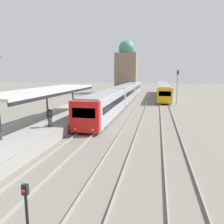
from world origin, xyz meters
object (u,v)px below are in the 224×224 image
at_px(train_near, 124,93).
at_px(signal_post_near, 26,202).
at_px(signal_mast_far, 177,84).
at_px(person_on_platform, 50,115).
at_px(train_far, 163,90).

xyz_separation_m(train_near, signal_post_near, (1.83, -33.39, -0.65)).
bearing_deg(train_near, signal_mast_far, -11.27).
bearing_deg(person_on_platform, signal_post_near, -66.58).
bearing_deg(train_far, signal_mast_far, -81.86).
height_order(train_far, signal_post_near, train_far).
bearing_deg(signal_post_near, train_far, 83.19).
relative_size(signal_post_near, signal_mast_far, 0.29).
bearing_deg(train_near, train_far, 58.25).
height_order(train_near, train_far, train_near).
xyz_separation_m(train_far, signal_mast_far, (1.93, -13.48, 1.93)).
bearing_deg(train_far, signal_post_near, -96.81).
relative_size(train_far, signal_mast_far, 4.72).
xyz_separation_m(person_on_platform, signal_mast_far, (11.78, 21.25, 1.74)).
bearing_deg(signal_mast_far, train_near, 168.73).
height_order(train_far, signal_mast_far, signal_mast_far).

